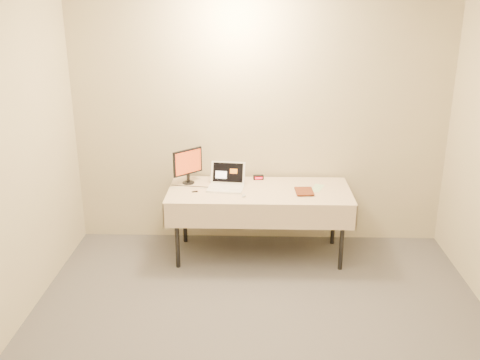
{
  "coord_description": "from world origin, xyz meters",
  "views": [
    {
      "loc": [
        -0.05,
        -3.08,
        2.63
      ],
      "look_at": [
        -0.2,
        1.99,
        0.86
      ],
      "focal_mm": 40.0,
      "sensor_mm": 36.0,
      "label": 1
    }
  ],
  "objects_px": {
    "table": "(259,195)",
    "laptop": "(227,182)",
    "monitor": "(188,164)",
    "book": "(296,182)"
  },
  "relations": [
    {
      "from": "monitor",
      "to": "book",
      "type": "xyz_separation_m",
      "value": [
        1.11,
        -0.26,
        -0.1
      ]
    },
    {
      "from": "laptop",
      "to": "monitor",
      "type": "bearing_deg",
      "value": 171.01
    },
    {
      "from": "table",
      "to": "monitor",
      "type": "xyz_separation_m",
      "value": [
        -0.75,
        0.18,
        0.28
      ]
    },
    {
      "from": "table",
      "to": "book",
      "type": "xyz_separation_m",
      "value": [
        0.36,
        -0.08,
        0.18
      ]
    },
    {
      "from": "laptop",
      "to": "table",
      "type": "bearing_deg",
      "value": -3.95
    },
    {
      "from": "table",
      "to": "laptop",
      "type": "height_order",
      "value": "laptop"
    },
    {
      "from": "laptop",
      "to": "book",
      "type": "bearing_deg",
      "value": -4.82
    },
    {
      "from": "table",
      "to": "book",
      "type": "height_order",
      "value": "book"
    },
    {
      "from": "table",
      "to": "book",
      "type": "distance_m",
      "value": 0.41
    },
    {
      "from": "book",
      "to": "laptop",
      "type": "bearing_deg",
      "value": 165.8
    }
  ]
}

